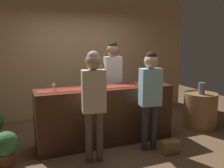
{
  "coord_description": "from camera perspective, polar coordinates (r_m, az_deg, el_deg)",
  "views": [
    {
      "loc": [
        -1.47,
        -3.91,
        1.79
      ],
      "look_at": [
        0.13,
        0.0,
        1.06
      ],
      "focal_mm": 38.86,
      "sensor_mm": 36.0,
      "label": 1
    }
  ],
  "objects": [
    {
      "name": "counter_runner_cloth",
      "position": [
        4.25,
        -1.57,
        -0.73
      ],
      "size": [
        2.3,
        0.28,
        0.01
      ],
      "primitive_type": "cube",
      "color": "maroon",
      "rests_on": "bar_counter"
    },
    {
      "name": "wine_bottle_amber",
      "position": [
        4.22,
        -5.64,
        0.66
      ],
      "size": [
        0.07,
        0.07,
        0.3
      ],
      "color": "brown",
      "rests_on": "bar_counter"
    },
    {
      "name": "customer_sipping",
      "position": [
        3.98,
        9.0,
        -1.61
      ],
      "size": [
        0.36,
        0.24,
        1.64
      ],
      "rotation": [
        0.0,
        0.0,
        -0.13
      ],
      "color": "#33333D",
      "rests_on": "ground"
    },
    {
      "name": "wine_glass_near_customer",
      "position": [
        4.07,
        -13.55,
        -0.0
      ],
      "size": [
        0.07,
        0.07,
        0.14
      ],
      "color": "silver",
      "rests_on": "bar_counter"
    },
    {
      "name": "bar_counter",
      "position": [
        4.37,
        -1.54,
        -7.28
      ],
      "size": [
        2.42,
        0.6,
        1.01
      ],
      "primitive_type": "cube",
      "color": "#3D2314",
      "rests_on": "ground"
    },
    {
      "name": "wine_bottle_clear",
      "position": [
        4.25,
        -3.64,
        0.77
      ],
      "size": [
        0.07,
        0.07,
        0.3
      ],
      "color": "#B2C6C1",
      "rests_on": "bar_counter"
    },
    {
      "name": "customer_browsing",
      "position": [
        3.53,
        -4.32,
        -2.63
      ],
      "size": [
        0.37,
        0.25,
        1.67
      ],
      "rotation": [
        0.0,
        0.0,
        -0.16
      ],
      "color": "brown",
      "rests_on": "ground"
    },
    {
      "name": "bartender",
      "position": [
        4.9,
        0.18,
        2.09
      ],
      "size": [
        0.35,
        0.25,
        1.8
      ],
      "rotation": [
        0.0,
        0.0,
        3.07
      ],
      "color": "#26262B",
      "rests_on": "ground"
    },
    {
      "name": "ground_plane",
      "position": [
        4.55,
        -1.51,
        -13.36
      ],
      "size": [
        10.0,
        10.0,
        0.0
      ],
      "primitive_type": "plane",
      "color": "brown"
    },
    {
      "name": "vase_on_side_table",
      "position": [
        5.26,
        20.33,
        -0.97
      ],
      "size": [
        0.13,
        0.13,
        0.24
      ],
      "primitive_type": "cylinder",
      "color": "slate",
      "rests_on": "round_side_table"
    },
    {
      "name": "handbag",
      "position": [
        4.16,
        13.56,
        -14.24
      ],
      "size": [
        0.28,
        0.14,
        0.22
      ],
      "primitive_type": "cube",
      "color": "olive",
      "rests_on": "ground"
    },
    {
      "name": "wine_glass_mid_counter",
      "position": [
        4.59,
        7.39,
        1.27
      ],
      "size": [
        0.07,
        0.07,
        0.14
      ],
      "color": "silver",
      "rests_on": "bar_counter"
    },
    {
      "name": "back_wall",
      "position": [
        6.0,
        -8.02,
        6.5
      ],
      "size": [
        6.0,
        0.12,
        2.9
      ],
      "primitive_type": "cube",
      "color": "tan",
      "rests_on": "ground"
    },
    {
      "name": "potted_plant_small",
      "position": [
        3.93,
        -23.62,
        -13.31
      ],
      "size": [
        0.36,
        0.36,
        0.52
      ],
      "color": "brown",
      "rests_on": "ground"
    },
    {
      "name": "round_side_table",
      "position": [
        5.47,
        20.0,
        -5.83
      ],
      "size": [
        0.68,
        0.68,
        0.74
      ],
      "primitive_type": "cylinder",
      "color": "olive",
      "rests_on": "ground"
    }
  ]
}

